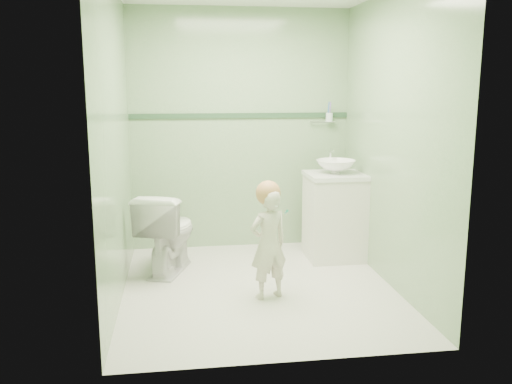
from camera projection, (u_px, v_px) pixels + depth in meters
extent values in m
plane|color=silver|center=(259.00, 288.00, 4.53)|extent=(2.50, 2.50, 0.00)
cube|color=#81AC7A|center=(241.00, 130.00, 5.51)|extent=(2.20, 0.04, 2.40)
cube|color=#81AC7A|center=(291.00, 166.00, 3.08)|extent=(2.20, 0.04, 2.40)
cube|color=#81AC7A|center=(115.00, 145.00, 4.14)|extent=(0.04, 2.50, 2.40)
cube|color=#81AC7A|center=(392.00, 141.00, 4.45)|extent=(0.04, 2.50, 2.40)
cube|color=#2A4A30|center=(241.00, 116.00, 5.47)|extent=(2.20, 0.02, 0.05)
cube|color=silver|center=(334.00, 217.00, 5.25)|extent=(0.52, 0.50, 0.80)
cube|color=white|center=(336.00, 175.00, 5.17)|extent=(0.54, 0.52, 0.04)
imported|color=white|center=(336.00, 167.00, 5.15)|extent=(0.37, 0.37, 0.13)
cylinder|color=silver|center=(330.00, 158.00, 5.33)|extent=(0.03, 0.03, 0.18)
cylinder|color=silver|center=(332.00, 150.00, 5.27)|extent=(0.02, 0.12, 0.02)
cylinder|color=silver|center=(323.00, 122.00, 5.56)|extent=(0.26, 0.02, 0.02)
cylinder|color=silver|center=(329.00, 117.00, 5.54)|extent=(0.07, 0.07, 0.09)
cylinder|color=#8456C2|center=(330.00, 110.00, 5.52)|extent=(0.01, 0.01, 0.17)
cylinder|color=blue|center=(328.00, 110.00, 5.52)|extent=(0.01, 0.01, 0.17)
imported|color=white|center=(168.00, 232.00, 4.87)|extent=(0.62, 0.81, 0.73)
imported|color=beige|center=(268.00, 244.00, 4.24)|extent=(0.37, 0.31, 0.87)
sphere|color=tan|center=(268.00, 193.00, 4.19)|extent=(0.19, 0.19, 0.19)
cylinder|color=#148A6D|center=(286.00, 212.00, 4.12)|extent=(0.03, 0.14, 0.06)
cube|color=white|center=(276.00, 206.00, 4.12)|extent=(0.03, 0.02, 0.02)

